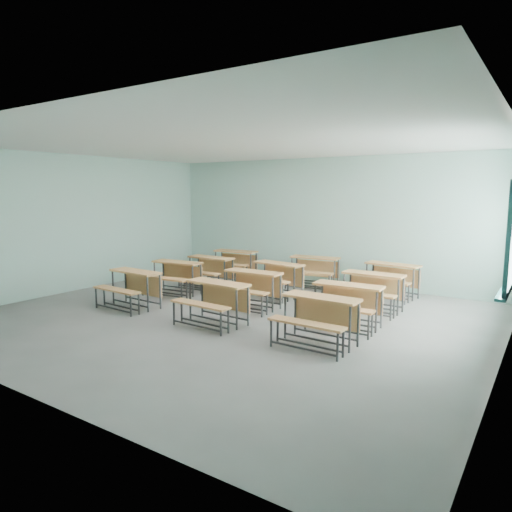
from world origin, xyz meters
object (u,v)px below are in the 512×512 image
Objects in this scene: desk_unit_r3c2 at (390,275)px; desk_unit_r0c0 at (132,283)px; desk_unit_r0c2 at (318,313)px; desk_unit_r3c1 at (313,267)px; desk_unit_r1c0 at (174,273)px; desk_unit_r2c2 at (371,286)px; desk_unit_r1c1 at (250,284)px; desk_unit_r2c1 at (276,274)px; desk_unit_r0c1 at (214,296)px; desk_unit_r3c0 at (234,260)px; desk_unit_r2c0 at (208,267)px; desk_unit_r1c2 at (346,299)px.

desk_unit_r0c0 is at bearing -129.74° from desk_unit_r3c2.
desk_unit_r3c1 is (-1.98, 3.84, 0.00)m from desk_unit_r0c2.
desk_unit_r1c0 is at bearing -140.57° from desk_unit_r3c1.
desk_unit_r1c1 is at bearing -151.21° from desk_unit_r2c2.
desk_unit_r0c1 is at bearing -77.40° from desk_unit_r2c1.
desk_unit_r3c2 is at bearing -5.40° from desk_unit_r3c0.
desk_unit_r0c1 is 0.96× the size of desk_unit_r2c1.
desk_unit_r3c0 is at bearing 95.71° from desk_unit_r0c0.
desk_unit_r0c0 and desk_unit_r3c0 have the same top height.
desk_unit_r2c0 is 0.94× the size of desk_unit_r3c1.
desk_unit_r1c1 is 3.30m from desk_unit_r3c0.
desk_unit_r2c2 is (2.25, -0.10, 0.00)m from desk_unit_r2c1.
desk_unit_r0c1 and desk_unit_r2c2 have the same top height.
desk_unit_r1c2 is at bearing -9.29° from desk_unit_r1c0.
desk_unit_r0c2 is 3.37m from desk_unit_r2c1.
desk_unit_r1c0 is at bearing -143.95° from desk_unit_r2c1.
desk_unit_r1c2 and desk_unit_r3c1 have the same top height.
desk_unit_r1c0 and desk_unit_r3c2 have the same top height.
desk_unit_r0c0 is 3.73m from desk_unit_r3c0.
desk_unit_r1c2 is at bearing -37.84° from desk_unit_r3c0.
desk_unit_r0c0 and desk_unit_r1c1 have the same top height.
desk_unit_r3c2 is at bearing 92.19° from desk_unit_r0c2.
desk_unit_r0c0 is 4.15m from desk_unit_r0c2.
desk_unit_r2c0 is 0.93× the size of desk_unit_r2c1.
desk_unit_r3c2 is (-0.07, 3.81, 0.00)m from desk_unit_r0c2.
desk_unit_r0c1 and desk_unit_r3c1 have the same top height.
desk_unit_r0c2 is at bearing -33.13° from desk_unit_r1c1.
desk_unit_r3c0 and desk_unit_r3c2 have the same top height.
desk_unit_r0c1 is 0.96× the size of desk_unit_r3c2.
desk_unit_r1c1 is at bearing 96.99° from desk_unit_r0c1.
desk_unit_r0c0 is at bearing -119.82° from desk_unit_r2c1.
desk_unit_r3c2 is (1.95, 3.80, 0.00)m from desk_unit_r0c1.
desk_unit_r2c2 is at bearing -43.24° from desk_unit_r3c1.
desk_unit_r1c1 and desk_unit_r2c0 have the same top height.
desk_unit_r2c0 is at bearing 92.54° from desk_unit_r0c0.
desk_unit_r0c2 and desk_unit_r3c1 have the same top height.
desk_unit_r1c2 is 0.96× the size of desk_unit_r3c1.
desk_unit_r2c2 is 0.94× the size of desk_unit_r3c1.
desk_unit_r3c2 is at bearing 38.12° from desk_unit_r2c1.
desk_unit_r3c1 is at bearing 84.95° from desk_unit_r1c1.
desk_unit_r0c2 is 3.81m from desk_unit_r3c2.
desk_unit_r1c1 is 2.12m from desk_unit_r1c2.
desk_unit_r0c2 and desk_unit_r2c0 have the same top height.
desk_unit_r2c0 is (0.02, 2.40, 0.00)m from desk_unit_r0c0.
desk_unit_r0c1 is 3.19m from desk_unit_r2c0.
desk_unit_r1c1 and desk_unit_r1c2 have the same top height.
desk_unit_r1c2 is 1.03× the size of desk_unit_r2c0.
desk_unit_r0c2 and desk_unit_r2c2 have the same top height.
desk_unit_r0c2 is 0.94× the size of desk_unit_r2c1.
desk_unit_r3c0 is (-0.03, 2.34, 0.00)m from desk_unit_r1c0.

